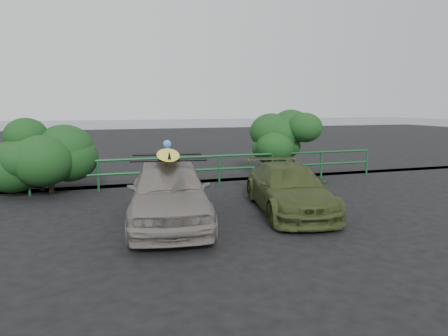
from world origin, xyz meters
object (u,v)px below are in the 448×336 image
(olive_vehicle, at_px, (289,188))
(surfboard, at_px, (168,154))
(guardrail, at_px, (191,171))
(man, at_px, (167,165))
(sedan, at_px, (169,191))

(olive_vehicle, height_order, surfboard, surfboard)
(guardrail, bearing_deg, man, -166.36)
(sedan, bearing_deg, olive_vehicle, 10.20)
(olive_vehicle, relative_size, man, 2.56)
(guardrail, relative_size, olive_vehicle, 3.38)
(olive_vehicle, xyz_separation_m, man, (-2.54, 3.71, 0.21))
(olive_vehicle, relative_size, surfboard, 1.66)
(guardrail, distance_m, sedan, 4.29)
(sedan, xyz_separation_m, man, (0.59, 3.85, 0.05))
(sedan, xyz_separation_m, surfboard, (0.00, -0.00, 0.85))
(sedan, bearing_deg, man, 88.96)
(guardrail, height_order, sedan, sedan)
(guardrail, height_order, surfboard, surfboard)
(guardrail, distance_m, olive_vehicle, 4.27)
(sedan, xyz_separation_m, olive_vehicle, (3.13, 0.14, -0.16))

